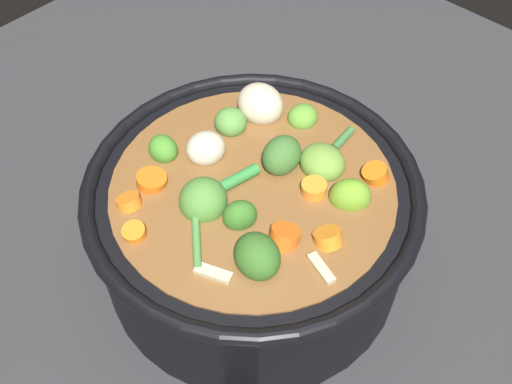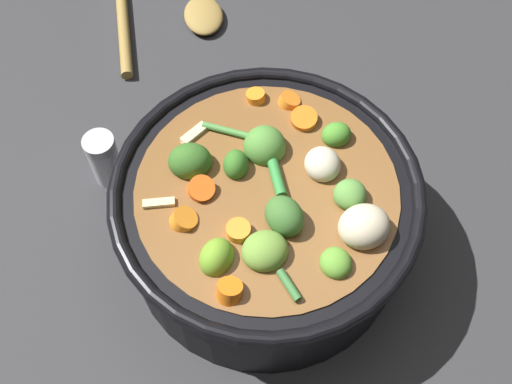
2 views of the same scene
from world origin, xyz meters
name	(u,v)px [view 2 (image 2 of 2)]	position (x,y,z in m)	size (l,w,h in m)	color
ground_plane	(265,242)	(0.00, 0.00, 0.00)	(1.10, 1.10, 0.00)	#2D2D30
cooking_pot	(266,215)	(0.00, 0.00, 0.07)	(0.31, 0.31, 0.15)	black
wooden_spoon	(172,19)	(-0.02, -0.37, 0.01)	(0.18, 0.19, 0.02)	olive
salt_shaker	(105,159)	(0.13, -0.16, 0.04)	(0.04, 0.04, 0.07)	silver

